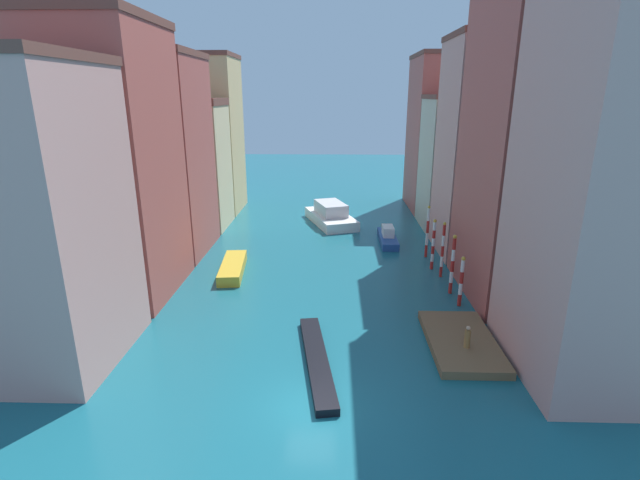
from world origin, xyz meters
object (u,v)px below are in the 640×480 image
(mooring_pole_3, at_px, (433,244))
(motorboat_1, at_px, (388,237))
(gondola_black, at_px, (317,360))
(mooring_pole_2, at_px, (443,249))
(vaporetto_white, at_px, (331,215))
(mooring_pole_0, at_px, (461,281))
(waterfront_dock, at_px, (461,342))
(motorboat_0, at_px, (233,268))
(person_on_dock, at_px, (467,337))
(mooring_pole_1, at_px, (453,264))
(mooring_pole_4, at_px, (427,231))

(mooring_pole_3, relative_size, motorboat_1, 0.72)
(motorboat_1, bearing_deg, gondola_black, -105.77)
(mooring_pole_2, height_order, vaporetto_white, mooring_pole_2)
(mooring_pole_0, xyz_separation_m, gondola_black, (-10.14, -7.97, -1.72))
(waterfront_dock, xyz_separation_m, motorboat_0, (-16.61, 11.83, 0.20))
(person_on_dock, bearing_deg, vaporetto_white, 105.77)
(waterfront_dock, distance_m, motorboat_1, 21.06)
(motorboat_1, bearing_deg, mooring_pole_2, -70.14)
(mooring_pole_3, xyz_separation_m, motorboat_0, (-17.41, -1.37, -1.87))
(mooring_pole_1, bearing_deg, mooring_pole_4, 92.04)
(mooring_pole_2, bearing_deg, motorboat_1, 109.86)
(mooring_pole_3, distance_m, mooring_pole_4, 3.26)
(mooring_pole_2, height_order, motorboat_1, mooring_pole_2)
(waterfront_dock, relative_size, mooring_pole_3, 1.63)
(mooring_pole_3, bearing_deg, waterfront_dock, -93.49)
(mooring_pole_3, height_order, mooring_pole_4, mooring_pole_4)
(person_on_dock, distance_m, mooring_pole_2, 12.58)
(gondola_black, bearing_deg, waterfront_dock, 14.40)
(mooring_pole_1, xyz_separation_m, motorboat_1, (-3.44, 13.01, -1.84))
(vaporetto_white, xyz_separation_m, motorboat_1, (6.01, -7.27, -0.40))
(mooring_pole_0, xyz_separation_m, motorboat_1, (-3.58, 15.23, -1.37))
(mooring_pole_0, bearing_deg, waterfront_dock, -103.20)
(mooring_pole_2, bearing_deg, waterfront_dock, -96.06)
(mooring_pole_1, bearing_deg, person_on_dock, -97.49)
(mooring_pole_2, xyz_separation_m, motorboat_1, (-3.45, 9.56, -1.87))
(waterfront_dock, relative_size, vaporetto_white, 0.75)
(waterfront_dock, bearing_deg, mooring_pole_1, 81.38)
(motorboat_1, bearing_deg, motorboat_0, -147.61)
(person_on_dock, bearing_deg, mooring_pole_0, 78.98)
(mooring_pole_1, bearing_deg, mooring_pole_3, 94.33)
(waterfront_dock, relative_size, mooring_pole_0, 1.96)
(mooring_pole_3, distance_m, motorboat_1, 8.51)
(motorboat_1, bearing_deg, waterfront_dock, -83.89)
(mooring_pole_3, bearing_deg, vaporetto_white, 121.08)
(vaporetto_white, bearing_deg, mooring_pole_1, -65.01)
(mooring_pole_2, xyz_separation_m, gondola_black, (-10.00, -13.64, -2.22))
(mooring_pole_2, height_order, mooring_pole_3, mooring_pole_2)
(vaporetto_white, bearing_deg, motorboat_0, -117.02)
(mooring_pole_0, distance_m, mooring_pole_4, 10.76)
(mooring_pole_4, relative_size, motorboat_1, 0.79)
(mooring_pole_2, distance_m, vaporetto_white, 19.36)
(motorboat_0, distance_m, motorboat_1, 17.02)
(waterfront_dock, xyz_separation_m, mooring_pole_1, (1.20, 7.93, 2.16))
(mooring_pole_0, xyz_separation_m, mooring_pole_4, (-0.44, 10.73, 0.59))
(motorboat_1, bearing_deg, mooring_pole_0, -76.77)
(mooring_pole_0, height_order, motorboat_0, mooring_pole_0)
(mooring_pole_2, distance_m, motorboat_0, 17.94)
(mooring_pole_0, relative_size, mooring_pole_3, 0.83)
(vaporetto_white, height_order, gondola_black, vaporetto_white)
(mooring_pole_4, relative_size, motorboat_0, 0.72)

